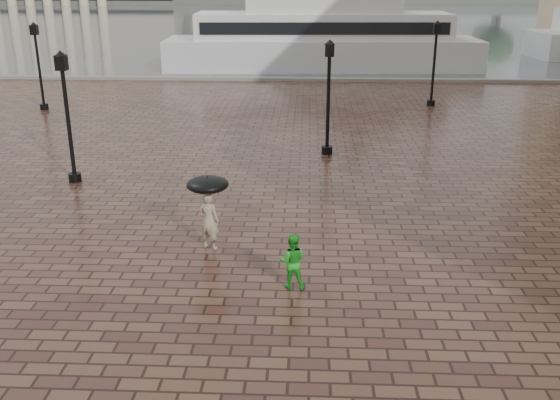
{
  "coord_description": "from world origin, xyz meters",
  "views": [
    {
      "loc": [
        2.2,
        -10.6,
        6.99
      ],
      "look_at": [
        1.51,
        4.6,
        1.4
      ],
      "focal_mm": 40.0,
      "sensor_mm": 36.0,
      "label": 1
    }
  ],
  "objects_px": {
    "adult_pedestrian": "(209,220)",
    "ferry_near": "(323,38)",
    "child_pedestrian": "(292,261)",
    "street_lamps": "(226,81)"
  },
  "relations": [
    {
      "from": "adult_pedestrian",
      "to": "ferry_near",
      "type": "relative_size",
      "value": 0.07
    },
    {
      "from": "adult_pedestrian",
      "to": "ferry_near",
      "type": "height_order",
      "value": "ferry_near"
    },
    {
      "from": "child_pedestrian",
      "to": "adult_pedestrian",
      "type": "bearing_deg",
      "value": -41.4
    },
    {
      "from": "adult_pedestrian",
      "to": "street_lamps",
      "type": "bearing_deg",
      "value": -61.48
    },
    {
      "from": "child_pedestrian",
      "to": "ferry_near",
      "type": "distance_m",
      "value": 35.21
    },
    {
      "from": "ferry_near",
      "to": "adult_pedestrian",
      "type": "bearing_deg",
      "value": -98.52
    },
    {
      "from": "child_pedestrian",
      "to": "ferry_near",
      "type": "relative_size",
      "value": 0.06
    },
    {
      "from": "street_lamps",
      "to": "ferry_near",
      "type": "height_order",
      "value": "ferry_near"
    },
    {
      "from": "adult_pedestrian",
      "to": "child_pedestrian",
      "type": "height_order",
      "value": "adult_pedestrian"
    },
    {
      "from": "street_lamps",
      "to": "ferry_near",
      "type": "bearing_deg",
      "value": 76.84
    }
  ]
}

